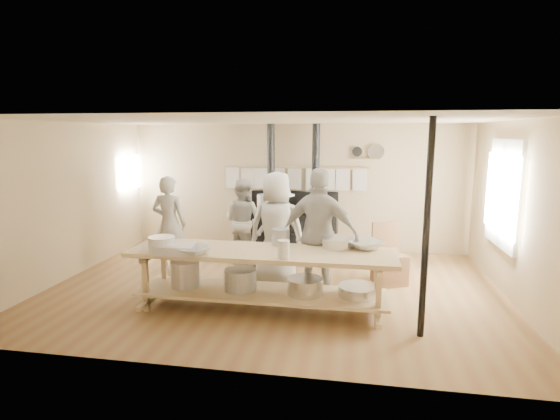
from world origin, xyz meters
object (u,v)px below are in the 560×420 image
(stove, at_px, (292,227))
(cook_by_window, at_px, (279,227))
(cook_right, at_px, (320,235))
(cook_left, at_px, (243,221))
(chair, at_px, (389,266))
(cook_center, at_px, (276,229))
(prep_table, at_px, (261,274))
(cook_far_left, at_px, (169,224))
(roasting_pan, at_px, (175,249))

(stove, xyz_separation_m, cook_by_window, (-0.08, -1.19, 0.25))
(cook_right, xyz_separation_m, cook_by_window, (-0.82, 1.26, -0.19))
(cook_left, distance_m, chair, 2.77)
(cook_center, relative_size, cook_right, 0.95)
(cook_center, distance_m, cook_right, 0.89)
(prep_table, relative_size, cook_right, 1.86)
(cook_far_left, bearing_deg, prep_table, 144.64)
(cook_center, xyz_separation_m, roasting_pan, (-1.11, -1.41, -0.01))
(prep_table, height_order, cook_far_left, cook_far_left)
(chair, bearing_deg, cook_by_window, 145.71)
(stove, distance_m, cook_by_window, 1.22)
(prep_table, distance_m, cook_far_left, 2.49)
(cook_left, bearing_deg, cook_by_window, 177.62)
(stove, xyz_separation_m, cook_center, (0.02, -1.94, 0.39))
(cook_right, bearing_deg, cook_center, -24.59)
(cook_center, relative_size, cook_by_window, 1.18)
(stove, relative_size, cook_far_left, 1.54)
(cook_left, relative_size, chair, 1.62)
(cook_center, height_order, chair, cook_center)
(cook_right, bearing_deg, cook_by_window, -46.16)
(cook_right, relative_size, cook_by_window, 1.25)
(cook_right, bearing_deg, cook_far_left, -8.09)
(cook_center, distance_m, chair, 1.93)
(prep_table, xyz_separation_m, cook_far_left, (-1.97, 1.49, 0.33))
(cook_center, distance_m, roasting_pan, 1.79)
(cook_by_window, xyz_separation_m, roasting_pan, (-1.01, -2.15, 0.13))
(cook_left, relative_size, roasting_pan, 3.11)
(cook_right, height_order, chair, cook_right)
(cook_far_left, height_order, roasting_pan, cook_far_left)
(stove, height_order, cook_by_window, stove)
(prep_table, bearing_deg, cook_right, 36.74)
(cook_right, bearing_deg, prep_table, 47.51)
(stove, height_order, roasting_pan, stove)
(cook_far_left, relative_size, roasting_pan, 3.30)
(cook_far_left, height_order, chair, cook_far_left)
(stove, bearing_deg, roasting_pan, -107.97)
(cook_right, relative_size, roasting_pan, 3.77)
(chair, distance_m, roasting_pan, 3.45)
(cook_far_left, distance_m, roasting_pan, 2.02)
(cook_center, bearing_deg, cook_far_left, -9.01)
(cook_left, relative_size, cook_by_window, 1.03)
(cook_right, bearing_deg, chair, -130.12)
(prep_table, height_order, roasting_pan, roasting_pan)
(cook_left, distance_m, cook_center, 1.36)
(chair, bearing_deg, roasting_pan, -171.21)
(cook_left, bearing_deg, cook_center, 149.40)
(stove, bearing_deg, cook_right, -73.09)
(cook_center, bearing_deg, chair, -166.26)
(prep_table, relative_size, cook_by_window, 2.33)
(cook_right, distance_m, chair, 1.53)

